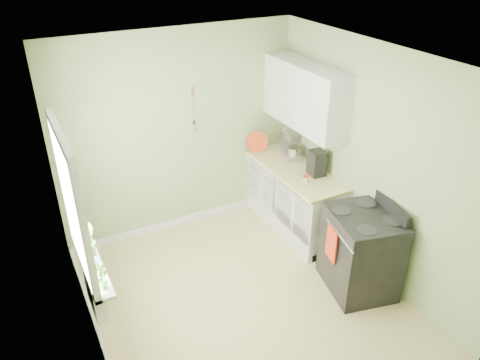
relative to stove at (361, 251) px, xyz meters
name	(u,v)px	position (x,y,z in m)	size (l,w,h in m)	color
floor	(245,301)	(-1.28, 0.38, -0.50)	(3.20, 3.60, 0.02)	tan
ceiling	(247,61)	(-1.28, 0.38, 2.22)	(3.20, 3.60, 0.02)	white
wall_back	(179,134)	(-1.28, 2.19, 0.86)	(3.20, 0.02, 2.70)	#9EB37A
wall_left	(79,243)	(-2.89, 0.38, 0.86)	(0.02, 3.60, 2.70)	#9EB37A
wall_right	(371,164)	(0.33, 0.38, 0.86)	(0.02, 3.60, 2.70)	#9EB37A
base_cabinets	(294,199)	(0.02, 1.38, -0.06)	(0.60, 1.60, 0.87)	white
countertop	(296,170)	(0.01, 1.38, 0.40)	(0.64, 1.60, 0.04)	beige
upper_cabinets	(305,96)	(0.15, 1.48, 1.36)	(0.35, 1.40, 0.80)	white
window	(72,206)	(-2.86, 0.68, 1.06)	(0.06, 1.14, 1.44)	white
window_sill	(92,263)	(-2.79, 0.68, 0.39)	(0.18, 1.14, 0.04)	white
radiator	(95,294)	(-2.82, 0.63, 0.06)	(0.12, 0.50, 0.35)	white
wall_utensils	(194,117)	(-1.08, 2.16, 1.07)	(0.02, 0.14, 0.58)	beige
stove	(361,251)	(0.00, 0.00, 0.00)	(0.86, 0.93, 1.10)	black
stand_mixer	(291,145)	(0.14, 1.71, 0.60)	(0.29, 0.39, 0.44)	#B2B2B7
kettle	(256,145)	(-0.18, 2.10, 0.51)	(0.18, 0.10, 0.18)	silver
coffee_maker	(317,164)	(0.15, 1.13, 0.57)	(0.20, 0.22, 0.32)	black
red_tray	(257,142)	(-0.19, 2.06, 0.57)	(0.31, 0.31, 0.02)	#B93D1A
jar	(306,179)	(-0.09, 1.02, 0.46)	(0.08, 0.08, 0.09)	beige
plant_a	(101,276)	(-2.78, 0.25, 0.55)	(0.15, 0.10, 0.28)	#3D7927
plant_b	(87,240)	(-2.78, 0.81, 0.57)	(0.18, 0.15, 0.33)	#3D7927
plant_c	(81,227)	(-2.78, 1.11, 0.55)	(0.16, 0.16, 0.29)	#3D7927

